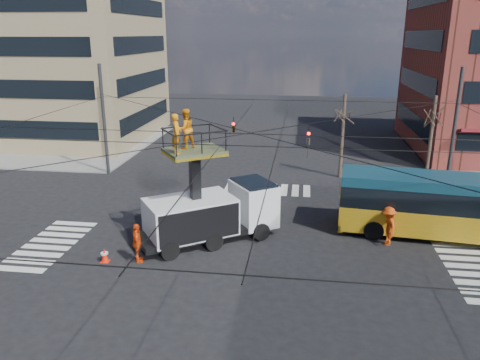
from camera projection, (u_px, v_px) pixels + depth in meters
name	position (u px, v px, depth m)	size (l,w,h in m)	color
ground	(250.00, 257.00, 21.90)	(120.00, 120.00, 0.00)	black
sidewalk_nw	(56.00, 143.00, 44.45)	(18.00, 18.00, 0.12)	slate
crosswalks	(250.00, 256.00, 21.90)	(22.40, 22.40, 0.02)	silver
overhead_network	(250.00, 166.00, 21.00)	(24.24, 24.24, 8.00)	#2D2D30
tree_a	(344.00, 114.00, 32.62)	(2.00, 2.00, 6.00)	#382B21
tree_b	(433.00, 116.00, 31.85)	(2.00, 2.00, 6.00)	#382B21
utility_truck	(211.00, 200.00, 23.09)	(7.07, 5.87, 6.67)	black
city_bus	(459.00, 206.00, 23.40)	(11.95, 3.82, 3.20)	gold
traffic_cone	(105.00, 255.00, 21.32)	(0.36, 0.36, 0.65)	#FF220A
worker_ground	(137.00, 243.00, 21.16)	(1.09, 0.45, 1.86)	#E5440E
flagger	(388.00, 226.00, 22.86)	(1.27, 0.73, 1.97)	#F64E0F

